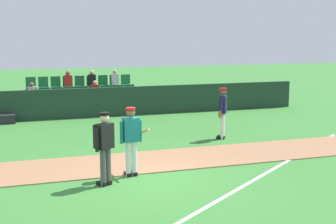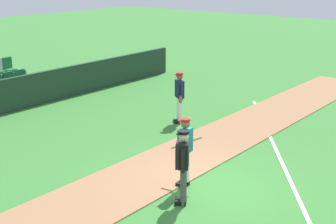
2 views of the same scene
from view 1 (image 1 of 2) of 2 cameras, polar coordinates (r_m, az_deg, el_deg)
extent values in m
plane|color=#387A33|center=(11.64, -2.89, -8.34)|extent=(80.00, 80.00, 0.00)
cube|color=#9E704C|center=(13.16, -4.79, -6.20)|extent=(28.00, 2.25, 0.03)
cube|color=white|center=(12.31, 11.46, -7.50)|extent=(9.76, 7.14, 0.01)
cube|color=#1E3828|center=(20.52, -9.88, 1.10)|extent=(20.00, 0.16, 1.28)
cube|color=slate|center=(22.01, -10.40, 0.35)|extent=(5.55, 2.10, 0.30)
cube|color=slate|center=(21.55, -10.27, 1.10)|extent=(5.45, 0.85, 0.40)
cube|color=#1E6B38|center=(21.23, -16.14, 1.44)|extent=(0.44, 0.40, 0.08)
cube|color=#1E6B38|center=(21.41, -16.20, 2.18)|extent=(0.44, 0.08, 0.50)
cube|color=silver|center=(21.24, -16.18, 2.26)|extent=(0.32, 0.22, 0.52)
sphere|color=brown|center=(21.20, -16.23, 3.20)|extent=(0.20, 0.20, 0.20)
cube|color=#1E6B38|center=(21.25, -14.66, 1.52)|extent=(0.44, 0.40, 0.08)
cube|color=#1E6B38|center=(21.44, -14.73, 2.25)|extent=(0.44, 0.08, 0.50)
cube|color=#1E6B38|center=(21.29, -13.18, 1.59)|extent=(0.44, 0.40, 0.08)
cube|color=#1E6B38|center=(21.48, -13.26, 2.32)|extent=(0.44, 0.08, 0.50)
cube|color=#1E6B38|center=(21.35, -11.71, 1.66)|extent=(0.44, 0.40, 0.08)
cube|color=#1E6B38|center=(21.53, -11.80, 2.39)|extent=(0.44, 0.08, 0.50)
cube|color=#1E6B38|center=(21.41, -10.25, 1.73)|extent=(0.44, 0.40, 0.08)
cube|color=#1E6B38|center=(21.60, -10.35, 2.46)|extent=(0.44, 0.08, 0.50)
cube|color=#1E6B38|center=(21.50, -8.80, 1.80)|extent=(0.44, 0.40, 0.08)
cube|color=#1E6B38|center=(21.68, -8.91, 2.52)|extent=(0.44, 0.08, 0.50)
cube|color=red|center=(21.51, -8.84, 2.61)|extent=(0.32, 0.22, 0.52)
sphere|color=tan|center=(21.47, -8.87, 3.53)|extent=(0.20, 0.20, 0.20)
cube|color=#1E6B38|center=(21.59, -7.36, 1.86)|extent=(0.44, 0.40, 0.08)
cube|color=#1E6B38|center=(21.78, -7.49, 2.59)|extent=(0.44, 0.08, 0.50)
cube|color=#1E6B38|center=(21.70, -5.94, 1.93)|extent=(0.44, 0.40, 0.08)
cube|color=#1E6B38|center=(21.88, -6.07, 2.65)|extent=(0.44, 0.08, 0.50)
cube|color=#1E6B38|center=(21.82, -4.52, 1.99)|extent=(0.44, 0.40, 0.08)
cube|color=#1E6B38|center=(22.00, -4.67, 2.71)|extent=(0.44, 0.08, 0.50)
cube|color=slate|center=(22.33, -10.61, 2.42)|extent=(5.45, 0.85, 0.40)
cube|color=#1E6B38|center=(22.02, -16.28, 2.76)|extent=(0.44, 0.40, 0.08)
cube|color=#1E6B38|center=(22.22, -16.33, 3.46)|extent=(0.44, 0.08, 0.50)
cube|color=#1E6B38|center=(22.05, -14.85, 2.83)|extent=(0.44, 0.40, 0.08)
cube|color=#1E6B38|center=(22.24, -14.91, 3.53)|extent=(0.44, 0.08, 0.50)
cube|color=#1E6B38|center=(22.09, -13.42, 2.90)|extent=(0.44, 0.40, 0.08)
cube|color=#1E6B38|center=(22.28, -13.50, 3.59)|extent=(0.44, 0.08, 0.50)
cube|color=#1E6B38|center=(22.14, -12.00, 2.96)|extent=(0.44, 0.40, 0.08)
cube|color=#1E6B38|center=(22.33, -12.09, 3.66)|extent=(0.44, 0.08, 0.50)
cube|color=red|center=(22.16, -12.04, 3.75)|extent=(0.32, 0.22, 0.52)
sphere|color=brown|center=(22.13, -12.08, 4.65)|extent=(0.20, 0.20, 0.20)
cube|color=#1E6B38|center=(22.20, -10.59, 3.03)|extent=(0.44, 0.40, 0.08)
cube|color=#1E6B38|center=(22.39, -10.69, 3.72)|extent=(0.44, 0.08, 0.50)
cube|color=#1E6B38|center=(22.28, -9.19, 3.09)|extent=(0.44, 0.40, 0.08)
cube|color=#1E6B38|center=(22.47, -9.30, 3.78)|extent=(0.44, 0.08, 0.50)
cube|color=black|center=(22.30, -9.23, 3.87)|extent=(0.32, 0.22, 0.52)
sphere|color=tan|center=(22.27, -9.25, 4.76)|extent=(0.20, 0.20, 0.20)
cube|color=#1E6B38|center=(22.37, -7.80, 3.15)|extent=(0.44, 0.40, 0.08)
cube|color=#1E6B38|center=(22.56, -7.91, 3.83)|extent=(0.44, 0.08, 0.50)
cube|color=#1E6B38|center=(22.48, -6.42, 3.20)|extent=(0.44, 0.40, 0.08)
cube|color=#1E6B38|center=(22.67, -6.54, 3.89)|extent=(0.44, 0.08, 0.50)
cube|color=silver|center=(22.50, -6.46, 3.98)|extent=(0.32, 0.22, 0.52)
sphere|color=tan|center=(22.47, -6.47, 4.86)|extent=(0.20, 0.20, 0.20)
cube|color=#1E6B38|center=(22.60, -5.05, 3.26)|extent=(0.44, 0.40, 0.08)
cube|color=#1E6B38|center=(22.79, -5.19, 3.94)|extent=(0.44, 0.08, 0.50)
cylinder|color=white|center=(11.87, -4.83, -5.75)|extent=(0.14, 0.14, 0.90)
cylinder|color=white|center=(11.93, -4.11, -5.66)|extent=(0.14, 0.14, 0.90)
cube|color=black|center=(12.04, -4.91, -7.52)|extent=(0.16, 0.27, 0.10)
cube|color=black|center=(12.09, -4.20, -7.43)|extent=(0.16, 0.27, 0.10)
cube|color=#197075|center=(11.73, -4.52, -2.17)|extent=(0.43, 0.28, 0.60)
cylinder|color=#197075|center=(11.65, -5.65, -2.51)|extent=(0.09, 0.09, 0.55)
cylinder|color=#197075|center=(11.83, -3.39, -2.30)|extent=(0.09, 0.09, 0.55)
sphere|color=brown|center=(11.65, -4.54, -0.09)|extent=(0.22, 0.22, 0.22)
cylinder|color=#B21919|center=(11.64, -4.55, 0.39)|extent=(0.23, 0.23, 0.06)
cube|color=#B21919|center=(11.73, -4.73, 0.32)|extent=(0.20, 0.15, 0.02)
cylinder|color=tan|center=(11.94, -3.58, -2.68)|extent=(0.40, 0.74, 0.41)
cylinder|color=#4C4C4C|center=(11.21, -7.88, -6.72)|extent=(0.14, 0.14, 0.90)
cylinder|color=#4C4C4C|center=(11.31, -7.29, -6.56)|extent=(0.14, 0.14, 0.90)
cube|color=black|center=(11.37, -8.05, -8.60)|extent=(0.24, 0.28, 0.10)
cube|color=black|center=(11.47, -7.45, -8.42)|extent=(0.24, 0.28, 0.10)
cube|color=black|center=(11.08, -7.67, -2.91)|extent=(0.46, 0.40, 0.60)
cylinder|color=black|center=(10.92, -8.62, -3.37)|extent=(0.09, 0.09, 0.55)
cylinder|color=black|center=(11.26, -6.73, -2.95)|extent=(0.09, 0.09, 0.55)
sphere|color=beige|center=(10.99, -7.71, -0.72)|extent=(0.22, 0.22, 0.22)
cylinder|color=black|center=(10.98, -7.73, -0.20)|extent=(0.23, 0.23, 0.06)
cube|color=black|center=(11.06, -8.08, -0.30)|extent=(0.22, 0.20, 0.02)
cube|color=black|center=(11.17, -8.12, -2.81)|extent=(0.41, 0.30, 0.56)
cylinder|color=white|center=(16.12, 6.61, -1.74)|extent=(0.14, 0.14, 0.90)
cylinder|color=white|center=(16.28, 6.70, -1.64)|extent=(0.14, 0.14, 0.90)
cube|color=black|center=(16.22, 6.37, -3.12)|extent=(0.28, 0.25, 0.10)
cube|color=black|center=(16.37, 6.47, -3.00)|extent=(0.28, 0.25, 0.10)
cube|color=#191E47|center=(16.08, 6.70, 0.93)|extent=(0.41, 0.45, 0.60)
cylinder|color=#191E47|center=(15.84, 6.55, 0.63)|extent=(0.09, 0.09, 0.55)
cylinder|color=#191E47|center=(16.33, 6.84, 0.88)|extent=(0.09, 0.09, 0.55)
sphere|color=brown|center=(16.02, 6.73, 2.46)|extent=(0.22, 0.22, 0.22)
cylinder|color=#B21919|center=(16.01, 6.74, 2.81)|extent=(0.23, 0.23, 0.06)
cube|color=#B21919|center=(16.03, 6.38, 2.72)|extent=(0.20, 0.22, 0.02)
ellipsoid|color=brown|center=(15.87, 6.35, -0.27)|extent=(0.21, 0.23, 0.28)
cube|color=#232328|center=(19.95, -19.31, -0.86)|extent=(0.90, 0.36, 0.36)
camera|label=2|loc=(7.89, -74.19, 15.20)|focal=52.48mm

